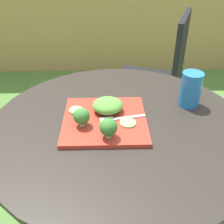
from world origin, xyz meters
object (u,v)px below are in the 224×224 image
object	(u,v)px
patio_chair	(160,73)
salad_plate	(105,121)
drinking_glass	(190,91)
fork	(118,118)

from	to	relation	value
patio_chair	salad_plate	bearing A→B (deg)	-112.93
patio_chair	salad_plate	size ratio (longest dim) A/B	3.26
salad_plate	drinking_glass	world-z (taller)	drinking_glass
salad_plate	drinking_glass	bearing A→B (deg)	18.95
salad_plate	patio_chair	bearing A→B (deg)	67.07
salad_plate	drinking_glass	size ratio (longest dim) A/B	2.17
patio_chair	salad_plate	world-z (taller)	patio_chair
salad_plate	drinking_glass	distance (m)	0.33
salad_plate	fork	xyz separation A→B (m)	(0.05, -0.00, 0.01)
salad_plate	drinking_glass	xyz separation A→B (m)	(0.31, 0.11, 0.05)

